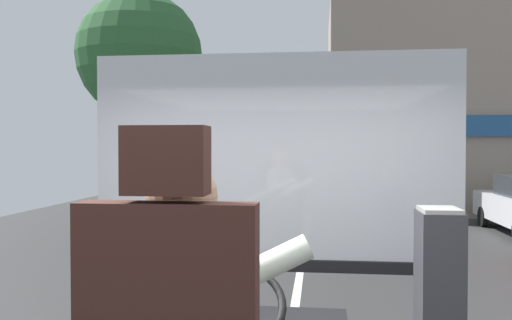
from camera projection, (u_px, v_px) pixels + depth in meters
name	position (u px, v px, depth m)	size (l,w,h in m)	color
ground	(304.00, 250.00, 10.79)	(18.00, 44.00, 0.06)	#313131
bus_driver	(187.00, 318.00, 1.62)	(0.77, 0.52, 0.77)	#282833
fare_box	(439.00, 308.00, 2.67)	(0.21, 0.26, 1.01)	#333338
windshield_panel	(274.00, 186.00, 3.62)	(2.50, 0.08, 1.48)	silver
street_tree	(140.00, 56.00, 12.15)	(2.86, 2.86, 5.58)	#4C3828
shop_building	(497.00, 110.00, 17.33)	(10.87, 4.84, 6.53)	gray
parked_car_blue	(466.00, 189.00, 17.14)	(1.93, 4.00, 1.37)	navy
parked_car_black	(428.00, 179.00, 22.80)	(1.88, 4.23, 1.33)	black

